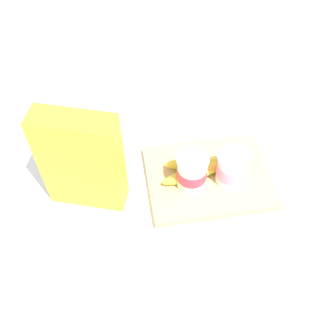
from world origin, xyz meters
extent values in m
plane|color=white|center=(0.00, 0.00, 0.00)|extent=(2.40, 2.40, 0.00)
cube|color=tan|center=(0.00, 0.00, 0.01)|extent=(0.31, 0.24, 0.02)
cube|color=yellow|center=(0.30, 0.00, 0.13)|extent=(0.19, 0.12, 0.27)
cylinder|color=white|center=(-0.05, 0.02, 0.06)|extent=(0.07, 0.07, 0.09)
cylinder|color=pink|center=(-0.05, 0.02, 0.06)|extent=(0.07, 0.07, 0.04)
cylinder|color=silver|center=(-0.05, 0.02, 0.11)|extent=(0.08, 0.08, 0.00)
cylinder|color=white|center=(0.05, 0.02, 0.07)|extent=(0.07, 0.07, 0.09)
cylinder|color=#DB384C|center=(0.05, 0.02, 0.07)|extent=(0.07, 0.07, 0.03)
cylinder|color=silver|center=(0.05, 0.02, 0.12)|extent=(0.08, 0.08, 0.00)
ellipsoid|color=yellow|center=(0.03, -0.03, 0.04)|extent=(0.16, 0.05, 0.04)
ellipsoid|color=yellow|center=(0.03, 0.00, 0.04)|extent=(0.18, 0.07, 0.03)
cylinder|color=brown|center=(-0.05, -0.02, 0.03)|extent=(0.01, 0.01, 0.02)
camera|label=1|loc=(0.20, 0.58, 0.82)|focal=42.86mm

